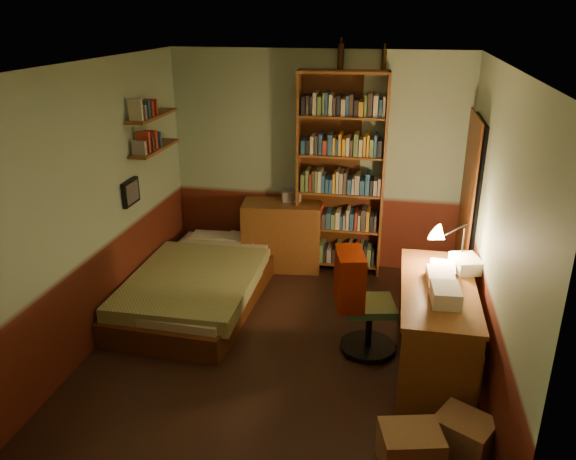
% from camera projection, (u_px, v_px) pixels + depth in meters
% --- Properties ---
extents(floor, '(3.50, 4.00, 0.02)m').
position_uv_depth(floor, '(283.00, 347.00, 5.36)').
color(floor, black).
rests_on(floor, ground).
extents(ceiling, '(3.50, 4.00, 0.02)m').
position_uv_depth(ceiling, '(282.00, 63.00, 4.41)').
color(ceiling, silver).
rests_on(ceiling, wall_back).
extents(wall_back, '(3.50, 0.02, 2.60)m').
position_uv_depth(wall_back, '(317.00, 162.00, 6.72)').
color(wall_back, '#8CA384').
rests_on(wall_back, ground).
extents(wall_left, '(0.02, 4.00, 2.60)m').
position_uv_depth(wall_left, '(97.00, 206.00, 5.20)').
color(wall_left, '#8CA384').
rests_on(wall_left, ground).
extents(wall_right, '(0.02, 4.00, 2.60)m').
position_uv_depth(wall_right, '(494.00, 234.00, 4.57)').
color(wall_right, '#8CA384').
rests_on(wall_right, ground).
extents(wall_front, '(3.50, 0.02, 2.60)m').
position_uv_depth(wall_front, '(207.00, 345.00, 3.05)').
color(wall_front, '#8CA384').
rests_on(wall_front, ground).
extents(doorway, '(0.06, 0.90, 2.00)m').
position_uv_depth(doorway, '(468.00, 215.00, 5.87)').
color(doorway, black).
rests_on(doorway, ground).
extents(door_trim, '(0.02, 0.98, 2.08)m').
position_uv_depth(door_trim, '(465.00, 214.00, 5.88)').
color(door_trim, '#43200C').
rests_on(door_trim, ground).
extents(bed, '(1.30, 2.31, 0.67)m').
position_uv_depth(bed, '(200.00, 272.00, 6.12)').
color(bed, olive).
rests_on(bed, ground).
extents(dresser, '(0.99, 0.57, 0.84)m').
position_uv_depth(dresser, '(282.00, 235.00, 6.89)').
color(dresser, brown).
rests_on(dresser, ground).
extents(mini_stereo, '(0.27, 0.23, 0.12)m').
position_uv_depth(mini_stereo, '(291.00, 195.00, 6.81)').
color(mini_stereo, '#B2B2B7').
rests_on(mini_stereo, dresser).
extents(bookshelf, '(1.04, 0.37, 2.38)m').
position_uv_depth(bookshelf, '(340.00, 176.00, 6.56)').
color(bookshelf, brown).
rests_on(bookshelf, ground).
extents(bottle_left, '(0.08, 0.08, 0.27)m').
position_uv_depth(bottle_left, '(341.00, 56.00, 6.18)').
color(bottle_left, black).
rests_on(bottle_left, bookshelf).
extents(bottle_right, '(0.07, 0.07, 0.22)m').
position_uv_depth(bottle_right, '(384.00, 60.00, 6.11)').
color(bottle_right, black).
rests_on(bottle_right, bookshelf).
extents(desk, '(0.63, 1.52, 0.81)m').
position_uv_depth(desk, '(434.00, 327.00, 4.91)').
color(desk, brown).
rests_on(desk, ground).
extents(paper_stack, '(0.30, 0.36, 0.12)m').
position_uv_depth(paper_stack, '(466.00, 264.00, 5.04)').
color(paper_stack, silver).
rests_on(paper_stack, desk).
extents(desk_lamp, '(0.19, 0.19, 0.63)m').
position_uv_depth(desk_lamp, '(464.00, 232.00, 5.07)').
color(desk_lamp, black).
rests_on(desk_lamp, desk).
extents(office_chair, '(0.58, 0.54, 1.00)m').
position_uv_depth(office_chair, '(370.00, 303.00, 5.13)').
color(office_chair, '#376440').
rests_on(office_chair, ground).
extents(red_jacket, '(0.39, 0.49, 0.51)m').
position_uv_depth(red_jacket, '(345.00, 228.00, 4.81)').
color(red_jacket, '#8A1C00').
rests_on(red_jacket, office_chair).
extents(wall_shelf_lower, '(0.20, 0.90, 0.03)m').
position_uv_depth(wall_shelf_lower, '(155.00, 148.00, 6.08)').
color(wall_shelf_lower, brown).
rests_on(wall_shelf_lower, wall_left).
extents(wall_shelf_upper, '(0.20, 0.90, 0.03)m').
position_uv_depth(wall_shelf_upper, '(152.00, 116.00, 5.95)').
color(wall_shelf_upper, brown).
rests_on(wall_shelf_upper, wall_left).
extents(framed_picture, '(0.04, 0.32, 0.26)m').
position_uv_depth(framed_picture, '(131.00, 192.00, 5.76)').
color(framed_picture, black).
rests_on(framed_picture, wall_left).
extents(cardboard_box_a, '(0.48, 0.42, 0.31)m').
position_uv_depth(cardboard_box_a, '(410.00, 449.00, 3.89)').
color(cardboard_box_a, '#9A6E47').
rests_on(cardboard_box_a, ground).
extents(cardboard_box_b, '(0.50, 0.47, 0.28)m').
position_uv_depth(cardboard_box_b, '(464.00, 435.00, 4.05)').
color(cardboard_box_b, '#9A6E47').
rests_on(cardboard_box_b, ground).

